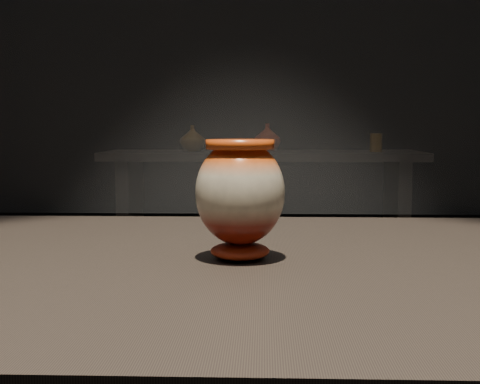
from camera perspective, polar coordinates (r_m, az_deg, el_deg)
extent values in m
cube|color=black|center=(5.87, 0.03, 10.99)|extent=(8.00, 3.20, 0.04)
cube|color=black|center=(0.89, -11.46, -7.19)|extent=(2.00, 0.80, 0.05)
ellipsoid|color=#6A1409|center=(0.87, 0.00, -5.05)|extent=(0.09, 0.09, 0.02)
ellipsoid|color=beige|center=(0.86, 0.00, -0.06)|extent=(0.13, 0.13, 0.13)
cylinder|color=#E65615|center=(0.85, 0.00, 4.09)|extent=(0.10, 0.10, 0.01)
cube|color=black|center=(4.24, 1.95, 3.15)|extent=(2.00, 0.60, 0.05)
cube|color=black|center=(4.37, -9.30, -2.78)|extent=(0.08, 0.50, 0.85)
cube|color=black|center=(4.37, 13.17, -2.86)|extent=(0.08, 0.50, 0.85)
imported|color=brown|center=(4.24, -4.08, 4.59)|extent=(0.19, 0.19, 0.16)
imported|color=#6A1409|center=(4.23, 2.34, 4.66)|extent=(0.22, 0.22, 0.17)
cylinder|color=brown|center=(4.27, 11.53, 4.16)|extent=(0.08, 0.08, 0.11)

